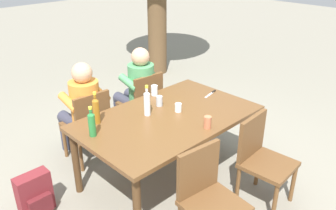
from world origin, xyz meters
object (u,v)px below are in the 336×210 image
(bottle_amber, at_px, (96,110))
(table_knife, at_px, (211,93))
(bottle_clear, at_px, (147,102))
(cup_steel, at_px, (159,101))
(chair_near_left, at_px, (208,195))
(cup_glass, at_px, (154,90))
(dining_table, at_px, (168,123))
(person_in_white_shirt, at_px, (137,87))
(bottle_green, at_px, (92,123))
(backpack_by_near_side, at_px, (35,195))
(chair_far_right, at_px, (143,102))
(chair_far_left, at_px, (89,123))
(chair_near_right, at_px, (261,156))
(cup_white, at_px, (178,108))
(person_in_plaid_shirt, at_px, (82,106))
(cup_terracotta, at_px, (208,122))

(bottle_amber, xyz_separation_m, table_knife, (1.32, -0.31, -0.13))
(bottle_clear, relative_size, cup_steel, 2.91)
(chair_near_left, relative_size, table_knife, 3.64)
(cup_steel, bearing_deg, cup_glass, 58.27)
(dining_table, relative_size, bottle_clear, 5.59)
(chair_near_left, bearing_deg, person_in_white_shirt, 66.45)
(cup_steel, relative_size, table_knife, 0.45)
(cup_steel, xyz_separation_m, table_knife, (0.64, -0.18, -0.05))
(bottle_green, height_order, cup_steel, bottle_green)
(chair_near_left, height_order, bottle_green, bottle_green)
(cup_glass, bearing_deg, backpack_by_near_side, 179.99)
(bottle_green, bearing_deg, chair_far_right, 29.92)
(chair_far_right, xyz_separation_m, table_knife, (0.34, -0.79, 0.26))
(chair_far_left, height_order, cup_glass, chair_far_left)
(chair_near_right, distance_m, bottle_green, 1.59)
(bottle_amber, distance_m, backpack_by_near_side, 0.96)
(chair_near_left, bearing_deg, cup_white, 57.72)
(cup_steel, xyz_separation_m, cup_glass, (0.15, 0.24, 0.00))
(chair_far_left, distance_m, cup_white, 1.06)
(chair_near_left, xyz_separation_m, table_knife, (1.13, 0.90, 0.26))
(chair_far_right, relative_size, cup_glass, 7.47)
(chair_far_left, relative_size, bottle_green, 3.05)
(cup_glass, relative_size, backpack_by_near_side, 0.28)
(cup_glass, bearing_deg, person_in_white_shirt, 72.92)
(chair_near_right, bearing_deg, person_in_white_shirt, 89.85)
(chair_far_right, relative_size, chair_far_left, 1.00)
(chair_far_right, distance_m, bottle_amber, 1.16)
(cup_white, bearing_deg, person_in_white_shirt, 75.22)
(dining_table, distance_m, person_in_plaid_shirt, 1.04)
(chair_near_left, relative_size, cup_terracotta, 7.47)
(backpack_by_near_side, bearing_deg, cup_terracotta, -34.00)
(cup_glass, bearing_deg, person_in_plaid_shirt, 143.33)
(bottle_clear, xyz_separation_m, cup_glass, (0.38, 0.31, -0.08))
(cup_white, relative_size, table_knife, 0.37)
(chair_near_left, relative_size, backpack_by_near_side, 2.11)
(dining_table, bearing_deg, cup_glass, 62.24)
(dining_table, bearing_deg, cup_terracotta, -77.89)
(bottle_clear, relative_size, cup_white, 3.63)
(chair_near_right, bearing_deg, bottle_clear, 117.39)
(chair_far_left, bearing_deg, chair_near_right, -64.88)
(cup_steel, relative_size, backpack_by_near_side, 0.26)
(chair_near_right, height_order, bottle_clear, bottle_clear)
(cup_white, bearing_deg, chair_near_right, -73.59)
(chair_far_left, height_order, person_in_plaid_shirt, person_in_plaid_shirt)
(dining_table, distance_m, bottle_green, 0.80)
(table_knife, bearing_deg, chair_far_right, 113.47)
(chair_far_left, distance_m, bottle_green, 0.83)
(bottle_amber, height_order, cup_glass, bottle_amber)
(chair_far_left, bearing_deg, backpack_by_near_side, -156.16)
(cup_steel, height_order, cup_white, cup_steel)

